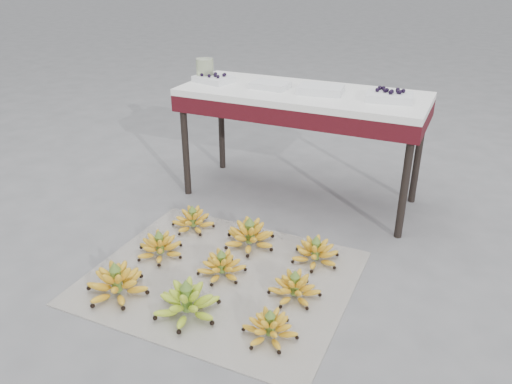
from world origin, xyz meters
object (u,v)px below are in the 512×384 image
at_px(newspaper_mat, 221,277).
at_px(bunch_back_left, 193,220).
at_px(bunch_mid_right, 295,288).
at_px(glass_jar, 205,70).
at_px(tray_far_left, 214,79).
at_px(tray_left, 270,85).
at_px(bunch_front_right, 270,327).
at_px(bunch_mid_left, 160,247).
at_px(bunch_back_right, 316,253).
at_px(tray_right, 321,89).
at_px(bunch_front_left, 117,283).
at_px(bunch_front_center, 187,302).
at_px(tray_far_right, 390,96).
at_px(bunch_mid_center, 222,266).
at_px(vendor_table, 302,104).
at_px(bunch_back_center, 250,236).

bearing_deg(newspaper_mat, bunch_back_left, 136.13).
xyz_separation_m(bunch_mid_right, glass_jar, (-1.01, 1.00, 0.72)).
relative_size(tray_far_left, tray_left, 1.16).
bearing_deg(glass_jar, tray_far_left, -12.09).
xyz_separation_m(bunch_front_right, bunch_back_left, (-0.76, 0.66, 0.00)).
distance_m(bunch_mid_left, glass_jar, 1.23).
relative_size(bunch_front_right, bunch_mid_right, 0.91).
height_order(newspaper_mat, bunch_back_right, bunch_back_right).
relative_size(tray_far_left, tray_right, 0.93).
bearing_deg(tray_far_left, bunch_front_left, -82.27).
bearing_deg(tray_far_left, bunch_front_center, -67.00).
bearing_deg(bunch_front_center, bunch_back_left, 97.70).
bearing_deg(bunch_back_left, bunch_mid_left, -107.66).
distance_m(tray_left, tray_far_right, 0.72).
relative_size(bunch_mid_center, tray_far_right, 0.93).
bearing_deg(vendor_table, bunch_back_left, -122.43).
bearing_deg(bunch_back_center, glass_jar, 148.61).
relative_size(newspaper_mat, bunch_back_center, 3.55).
bearing_deg(vendor_table, bunch_mid_center, -92.39).
height_order(bunch_front_right, vendor_table, vendor_table).
distance_m(bunch_front_left, bunch_back_left, 0.68).
bearing_deg(bunch_back_right, tray_left, 118.68).
relative_size(bunch_back_center, tray_far_right, 1.29).
height_order(bunch_mid_center, bunch_back_right, bunch_back_right).
height_order(bunch_front_center, tray_far_left, tray_far_left).
distance_m(bunch_mid_left, vendor_table, 1.20).
xyz_separation_m(newspaper_mat, bunch_mid_center, (-0.01, 0.02, 0.05)).
bearing_deg(bunch_front_left, tray_right, 74.75).
height_order(bunch_front_center, tray_right, tray_right).
relative_size(bunch_back_right, tray_left, 1.29).
distance_m(bunch_front_left, tray_left, 1.48).
bearing_deg(bunch_front_right, tray_right, 100.69).
distance_m(tray_left, glass_jar, 0.46).
height_order(newspaper_mat, bunch_front_left, bunch_front_left).
bearing_deg(tray_far_left, tray_left, 0.70).
relative_size(tray_far_right, glass_jar, 1.97).
xyz_separation_m(bunch_back_right, tray_right, (-0.23, 0.68, 0.67)).
distance_m(bunch_front_left, tray_far_left, 1.48).
relative_size(bunch_front_center, tray_far_left, 1.46).
bearing_deg(bunch_mid_left, tray_far_left, 103.05).
distance_m(vendor_table, tray_right, 0.15).
distance_m(newspaper_mat, tray_right, 1.25).
bearing_deg(vendor_table, bunch_back_right, -63.36).
distance_m(bunch_front_right, tray_right, 1.48).
relative_size(newspaper_mat, bunch_mid_center, 4.90).
bearing_deg(bunch_mid_right, tray_far_left, 129.83).
bearing_deg(bunch_mid_left, bunch_back_left, 91.31).
relative_size(bunch_mid_right, tray_left, 1.13).
bearing_deg(bunch_mid_right, bunch_back_left, 150.76).
distance_m(tray_far_right, glass_jar, 1.18).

